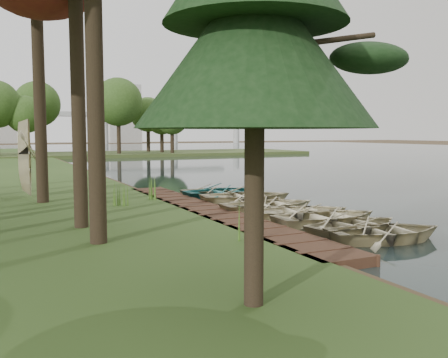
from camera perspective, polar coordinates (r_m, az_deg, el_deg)
name	(u,v)px	position (r m, az deg, el deg)	size (l,w,h in m)	color
ground	(247,215)	(19.06, 2.65, -4.08)	(300.00, 300.00, 0.00)	#3D2F1D
water	(418,164)	(53.45, 21.34, 1.64)	(130.00, 200.00, 0.05)	#1D2827
boardwalk	(209,214)	(18.35, -1.78, -3.97)	(1.60, 16.00, 0.30)	#392216
peninsula	(126,154)	(68.75, -11.15, 2.81)	(50.00, 14.00, 0.45)	#37451E
far_trees	(100,107)	(68.03, -13.99, 7.95)	(45.60, 5.60, 8.80)	black
bridge	(75,118)	(138.28, -16.64, 6.74)	(95.90, 4.00, 8.60)	#A5A5A0
building_a	(123,114)	(161.45, -11.49, 7.30)	(10.00, 8.00, 18.00)	#A5A5A0
building_b	(1,123)	(161.67, -24.10, 5.88)	(8.00, 8.00, 12.00)	#A5A5A0
rowboat_0	(386,229)	(14.85, 18.08, -5.42)	(2.47, 3.46, 0.72)	#C8BB91
rowboat_1	(356,223)	(15.57, 14.90, -4.86)	(2.45, 3.43, 0.71)	#C8BB91
rowboat_2	(328,215)	(16.68, 11.76, -4.00)	(2.69, 3.76, 0.78)	#C8BB91
rowboat_3	(300,210)	(17.67, 8.66, -3.47)	(2.61, 3.65, 0.76)	#C8BB91
rowboat_4	(269,203)	(19.08, 5.20, -2.75)	(2.69, 3.76, 0.78)	#C8BB91
rowboat_5	(258,201)	(20.12, 3.91, -2.51)	(2.22, 3.11, 0.64)	#C8BB91
rowboat_6	(247,195)	(21.39, 2.63, -1.80)	(2.83, 3.97, 0.82)	#C8BB91
rowboat_7	(225,190)	(23.07, 0.07, -1.31)	(2.74, 3.83, 0.79)	teal
rowboat_8	(213,189)	(24.16, -1.25, -1.19)	(2.23, 3.12, 0.65)	#C8BB91
stored_rowboat	(29,189)	(23.59, -21.39, -1.03)	(2.42, 3.39, 0.70)	#C8BB91
reeds_0	(250,222)	(12.88, 2.95, -4.92)	(0.60, 0.60, 1.04)	#3F661E
reeds_1	(153,187)	(21.17, -8.06, -0.92)	(0.60, 0.60, 1.05)	#3F661E
reeds_2	(121,194)	(19.51, -11.71, -1.67)	(0.60, 0.60, 0.95)	#3F661E
reeds_3	(85,181)	(25.01, -15.63, -0.18)	(0.60, 0.60, 1.00)	#3F661E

